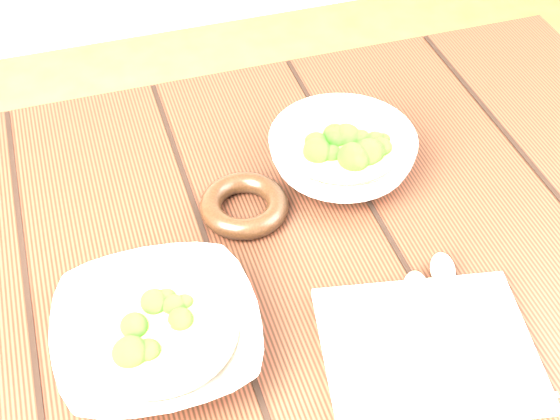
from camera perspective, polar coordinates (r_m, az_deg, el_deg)
name	(u,v)px	position (r m, az deg, el deg)	size (l,w,h in m)	color
table	(247,356)	(0.93, -2.46, -10.61)	(1.20, 0.80, 0.75)	#33170E
soup_bowl_front	(158,335)	(0.78, -8.94, -9.01)	(0.21, 0.21, 0.06)	silver
soup_bowl_back	(342,153)	(0.95, 4.56, 4.14)	(0.23, 0.23, 0.06)	silver
trivet	(244,205)	(0.91, -2.64, 0.35)	(0.10, 0.10, 0.03)	black
napkin	(428,349)	(0.80, 10.75, -9.94)	(0.21, 0.17, 0.01)	beige
spoon_left	(416,314)	(0.81, 9.94, -7.51)	(0.08, 0.16, 0.01)	#B6AEA0
spoon_right	(445,294)	(0.83, 11.95, -6.01)	(0.08, 0.16, 0.01)	#B6AEA0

